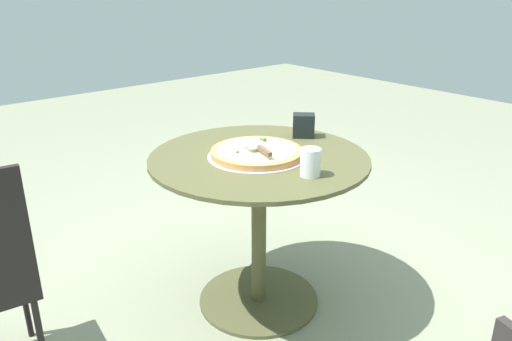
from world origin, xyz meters
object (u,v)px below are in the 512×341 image
at_px(pizza_server, 260,148).
at_px(napkin_dispenser, 304,126).
at_px(patio_table, 259,203).
at_px(drinking_cup, 311,162).
at_px(pizza_on_tray, 256,153).

bearing_deg(pizza_server, napkin_dispenser, -73.38).
distance_m(patio_table, drinking_cup, 0.41).
relative_size(pizza_on_tray, drinking_cup, 3.84).
xyz_separation_m(pizza_server, drinking_cup, (-0.26, -0.04, -0.00)).
xyz_separation_m(pizza_server, napkin_dispenser, (0.11, -0.38, 0.00)).
height_order(patio_table, napkin_dispenser, napkin_dispenser).
bearing_deg(pizza_on_tray, drinking_cup, -176.94).
bearing_deg(patio_table, pizza_on_tray, 70.80).
relative_size(pizza_server, napkin_dispenser, 1.92).
distance_m(patio_table, pizza_on_tray, 0.24).
height_order(patio_table, pizza_on_tray, pizza_on_tray).
bearing_deg(napkin_dispenser, pizza_server, 61.56).
height_order(pizza_server, napkin_dispenser, napkin_dispenser).
distance_m(pizza_server, drinking_cup, 0.26).
bearing_deg(napkin_dispenser, pizza_on_tray, 55.11).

